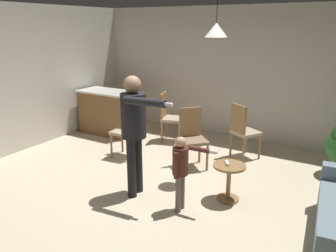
{
  "coord_description": "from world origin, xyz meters",
  "views": [
    {
      "loc": [
        2.39,
        -3.56,
        2.32
      ],
      "look_at": [
        0.13,
        0.21,
        1.0
      ],
      "focal_mm": 36.2,
      "sensor_mm": 36.0,
      "label": 1
    }
  ],
  "objects": [
    {
      "name": "ground",
      "position": [
        0.0,
        0.0,
        0.0
      ],
      "size": [
        7.68,
        7.68,
        0.0
      ],
      "primitive_type": "plane",
      "color": "beige"
    },
    {
      "name": "wall_back",
      "position": [
        0.0,
        3.2,
        1.35
      ],
      "size": [
        6.4,
        0.1,
        2.7
      ],
      "primitive_type": "cube",
      "color": "beige",
      "rests_on": "ground"
    },
    {
      "name": "wall_left",
      "position": [
        -3.2,
        0.0,
        1.35
      ],
      "size": [
        0.1,
        6.4,
        2.7
      ],
      "primitive_type": "cube",
      "color": "beige",
      "rests_on": "ground"
    },
    {
      "name": "kitchen_counter",
      "position": [
        -2.45,
        1.94,
        0.48
      ],
      "size": [
        1.26,
        0.66,
        0.95
      ],
      "color": "brown",
      "rests_on": "ground"
    },
    {
      "name": "side_table_by_couch",
      "position": [
        0.94,
        0.46,
        0.33
      ],
      "size": [
        0.44,
        0.44,
        0.52
      ],
      "color": "olive",
      "rests_on": "ground"
    },
    {
      "name": "person_adult",
      "position": [
        -0.24,
        -0.05,
        1.05
      ],
      "size": [
        0.85,
        0.49,
        1.69
      ],
      "rotation": [
        0.0,
        0.0,
        -1.47
      ],
      "color": "black",
      "rests_on": "ground"
    },
    {
      "name": "person_child",
      "position": [
        0.52,
        -0.12,
        0.62
      ],
      "size": [
        0.53,
        0.31,
        1.01
      ],
      "rotation": [
        0.0,
        0.0,
        -1.53
      ],
      "color": "#60564C",
      "rests_on": "ground"
    },
    {
      "name": "dining_chair_by_counter",
      "position": [
        -0.02,
        1.25,
        0.55
      ],
      "size": [
        0.59,
        0.59,
        1.0
      ],
      "rotation": [
        0.0,
        0.0,
        3.95
      ],
      "color": "olive",
      "rests_on": "ground"
    },
    {
      "name": "dining_chair_near_wall",
      "position": [
        -1.03,
        2.19,
        0.55
      ],
      "size": [
        0.52,
        0.52,
        1.0
      ],
      "rotation": [
        0.0,
        0.0,
        4.99
      ],
      "color": "olive",
      "rests_on": "ground"
    },
    {
      "name": "dining_chair_centre_back",
      "position": [
        -1.26,
        1.08,
        0.55
      ],
      "size": [
        0.46,
        0.46,
        1.0
      ],
      "rotation": [
        0.0,
        0.0,
        3.24
      ],
      "color": "olive",
      "rests_on": "ground"
    },
    {
      "name": "dining_chair_spare",
      "position": [
        0.59,
        2.02,
        0.55
      ],
      "size": [
        0.58,
        0.58,
        1.0
      ],
      "rotation": [
        0.0,
        0.0,
        5.72
      ],
      "color": "olive",
      "rests_on": "ground"
    },
    {
      "name": "spare_remote_on_table",
      "position": [
        0.91,
        0.45,
        0.54
      ],
      "size": [
        0.1,
        0.13,
        0.04
      ],
      "primitive_type": "cube",
      "rotation": [
        0.0,
        0.0,
        0.53
      ],
      "color": "white",
      "rests_on": "side_table_by_couch"
    },
    {
      "name": "ceiling_light_pendant",
      "position": [
        0.44,
        1.01,
        2.25
      ],
      "size": [
        0.32,
        0.32,
        0.55
      ],
      "color": "silver"
    }
  ]
}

